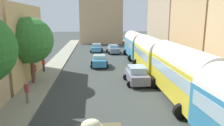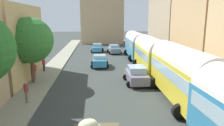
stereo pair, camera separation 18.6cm
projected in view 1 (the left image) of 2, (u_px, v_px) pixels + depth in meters
name	position (u px, v px, depth m)	size (l,w,h in m)	color
ground_plane	(110.00, 68.00, 27.20)	(154.00, 154.00, 0.00)	#363B39
sidewalk_left	(52.00, 68.00, 26.57)	(2.50, 70.00, 0.14)	gray
sidewalk_right	(164.00, 66.00, 27.81)	(2.50, 70.00, 0.14)	gray
building_left_2	(0.00, 43.00, 21.24)	(5.93, 10.74, 7.61)	tan
building_right_2	(202.00, 25.00, 24.65)	(4.34, 9.21, 10.91)	tan
building_right_3	(169.00, 19.00, 35.20)	(4.88, 11.95, 12.15)	tan
distant_church	(101.00, 14.00, 53.39)	(10.56, 6.52, 20.46)	tan
parked_bus_1	(182.00, 71.00, 15.90)	(3.36, 9.64, 4.26)	yellow
parked_bus_2	(150.00, 53.00, 24.68)	(3.47, 9.14, 4.17)	yellow
parked_bus_3	(135.00, 44.00, 33.45)	(3.29, 8.78, 4.16)	teal
car_0	(99.00, 61.00, 27.70)	(2.39, 3.71, 1.58)	#398BC9
car_1	(97.00, 48.00, 39.76)	(2.51, 3.89, 1.62)	#4294CA
car_2	(137.00, 75.00, 20.56)	(2.38, 3.90, 1.71)	slate
car_3	(113.00, 49.00, 38.38)	(2.54, 4.15, 1.56)	gray
pedestrian_0	(35.00, 71.00, 21.59)	(0.46, 0.46, 1.79)	slate
pedestrian_1	(44.00, 64.00, 24.62)	(0.51, 0.51, 1.77)	#2D2E44
pedestrian_2	(27.00, 92.00, 15.40)	(0.42, 0.42, 1.75)	slate
roadside_tree_2	(30.00, 40.00, 19.66)	(4.31, 4.31, 6.41)	brown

